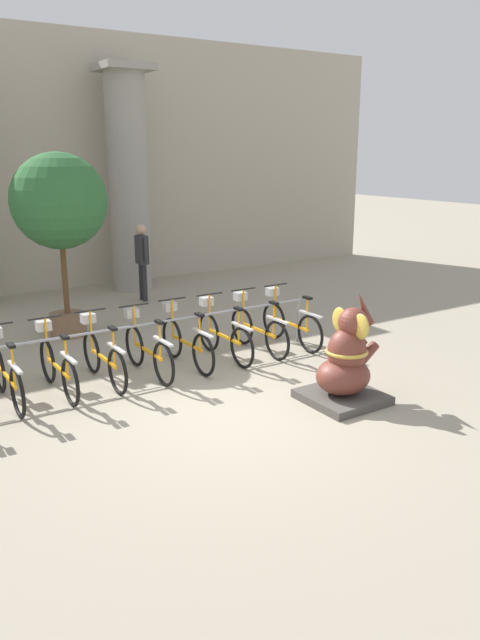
{
  "coord_description": "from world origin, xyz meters",
  "views": [
    {
      "loc": [
        -3.95,
        -6.42,
        3.29
      ],
      "look_at": [
        0.58,
        0.62,
        1.0
      ],
      "focal_mm": 35.0,
      "sensor_mm": 36.0,
      "label": 1
    }
  ],
  "objects_px": {
    "bicycle_5": "(186,341)",
    "bicycle_6": "(223,335)",
    "bicycle_1": "(7,375)",
    "potted_tree": "(59,206)",
    "bicycle_3": "(103,356)",
    "person_pedestrian": "(142,255)",
    "bicycle_4": "(147,349)",
    "bicycle_7": "(258,328)",
    "elephant_statue": "(346,365)",
    "bicycle_8": "(290,323)",
    "bicycle_2": "(57,366)"
  },
  "relations": [
    {
      "from": "bicycle_5",
      "to": "elephant_statue",
      "type": "height_order",
      "value": "elephant_statue"
    },
    {
      "from": "bicycle_1",
      "to": "bicycle_7",
      "type": "bearing_deg",
      "value": 0.56
    },
    {
      "from": "bicycle_8",
      "to": "potted_tree",
      "type": "height_order",
      "value": "potted_tree"
    },
    {
      "from": "bicycle_3",
      "to": "bicycle_7",
      "type": "height_order",
      "value": "same"
    },
    {
      "from": "bicycle_1",
      "to": "bicycle_6",
      "type": "distance_m",
      "value": 3.4
    },
    {
      "from": "bicycle_1",
      "to": "bicycle_5",
      "type": "bearing_deg",
      "value": 0.92
    },
    {
      "from": "bicycle_2",
      "to": "bicycle_3",
      "type": "distance_m",
      "value": 0.68
    },
    {
      "from": "bicycle_6",
      "to": "person_pedestrian",
      "type": "distance_m",
      "value": 4.53
    },
    {
      "from": "bicycle_3",
      "to": "potted_tree",
      "type": "height_order",
      "value": "potted_tree"
    },
    {
      "from": "bicycle_8",
      "to": "elephant_statue",
      "type": "relative_size",
      "value": 1.12
    },
    {
      "from": "bicycle_3",
      "to": "bicycle_7",
      "type": "bearing_deg",
      "value": -0.15
    },
    {
      "from": "bicycle_2",
      "to": "person_pedestrian",
      "type": "relative_size",
      "value": 0.99
    },
    {
      "from": "bicycle_2",
      "to": "bicycle_4",
      "type": "relative_size",
      "value": 1.0
    },
    {
      "from": "bicycle_5",
      "to": "potted_tree",
      "type": "xyz_separation_m",
      "value": [
        -1.02,
        2.67,
        1.95
      ]
    },
    {
      "from": "bicycle_5",
      "to": "elephant_statue",
      "type": "bearing_deg",
      "value": -64.9
    },
    {
      "from": "bicycle_1",
      "to": "elephant_statue",
      "type": "bearing_deg",
      "value": -31.72
    },
    {
      "from": "bicycle_3",
      "to": "bicycle_5",
      "type": "relative_size",
      "value": 1.0
    },
    {
      "from": "bicycle_2",
      "to": "elephant_statue",
      "type": "bearing_deg",
      "value": -36.89
    },
    {
      "from": "bicycle_7",
      "to": "bicycle_4",
      "type": "bearing_deg",
      "value": -178.76
    },
    {
      "from": "bicycle_4",
      "to": "bicycle_8",
      "type": "bearing_deg",
      "value": 0.84
    },
    {
      "from": "bicycle_1",
      "to": "person_pedestrian",
      "type": "xyz_separation_m",
      "value": [
        3.99,
        4.48,
        0.63
      ]
    },
    {
      "from": "bicycle_5",
      "to": "person_pedestrian",
      "type": "distance_m",
      "value": 4.65
    },
    {
      "from": "bicycle_6",
      "to": "bicycle_7",
      "type": "height_order",
      "value": "same"
    },
    {
      "from": "bicycle_5",
      "to": "potted_tree",
      "type": "height_order",
      "value": "potted_tree"
    },
    {
      "from": "bicycle_3",
      "to": "bicycle_8",
      "type": "relative_size",
      "value": 1.0
    },
    {
      "from": "bicycle_7",
      "to": "bicycle_5",
      "type": "bearing_deg",
      "value": 179.83
    },
    {
      "from": "bicycle_1",
      "to": "bicycle_5",
      "type": "height_order",
      "value": "same"
    },
    {
      "from": "bicycle_2",
      "to": "bicycle_4",
      "type": "bearing_deg",
      "value": -0.21
    },
    {
      "from": "bicycle_3",
      "to": "elephant_statue",
      "type": "relative_size",
      "value": 1.12
    },
    {
      "from": "bicycle_3",
      "to": "bicycle_6",
      "type": "height_order",
      "value": "same"
    },
    {
      "from": "bicycle_3",
      "to": "bicycle_6",
      "type": "bearing_deg",
      "value": -0.52
    },
    {
      "from": "bicycle_5",
      "to": "potted_tree",
      "type": "bearing_deg",
      "value": 110.99
    },
    {
      "from": "bicycle_2",
      "to": "bicycle_7",
      "type": "bearing_deg",
      "value": 0.66
    },
    {
      "from": "bicycle_5",
      "to": "bicycle_6",
      "type": "bearing_deg",
      "value": -1.3
    },
    {
      "from": "person_pedestrian",
      "to": "potted_tree",
      "type": "distance_m",
      "value": 3.18
    },
    {
      "from": "bicycle_2",
      "to": "person_pedestrian",
      "type": "xyz_separation_m",
      "value": [
        3.31,
        4.47,
        0.63
      ]
    },
    {
      "from": "bicycle_4",
      "to": "bicycle_7",
      "type": "relative_size",
      "value": 1.0
    },
    {
      "from": "bicycle_8",
      "to": "person_pedestrian",
      "type": "distance_m",
      "value": 4.55
    },
    {
      "from": "bicycle_1",
      "to": "bicycle_3",
      "type": "xyz_separation_m",
      "value": [
        1.36,
        0.05,
        0.0
      ]
    },
    {
      "from": "bicycle_1",
      "to": "potted_tree",
      "type": "distance_m",
      "value": 3.74
    },
    {
      "from": "person_pedestrian",
      "to": "bicycle_3",
      "type": "bearing_deg",
      "value": -120.68
    },
    {
      "from": "bicycle_1",
      "to": "potted_tree",
      "type": "relative_size",
      "value": 0.52
    },
    {
      "from": "bicycle_4",
      "to": "potted_tree",
      "type": "xyz_separation_m",
      "value": [
        -0.34,
        2.71,
        1.95
      ]
    },
    {
      "from": "elephant_statue",
      "to": "person_pedestrian",
      "type": "height_order",
      "value": "person_pedestrian"
    },
    {
      "from": "potted_tree",
      "to": "bicycle_7",
      "type": "bearing_deg",
      "value": -48.28
    },
    {
      "from": "bicycle_4",
      "to": "person_pedestrian",
      "type": "distance_m",
      "value": 4.93
    },
    {
      "from": "bicycle_3",
      "to": "bicycle_5",
      "type": "bearing_deg",
      "value": -0.13
    },
    {
      "from": "bicycle_7",
      "to": "elephant_statue",
      "type": "bearing_deg",
      "value": -95.25
    },
    {
      "from": "bicycle_1",
      "to": "bicycle_8",
      "type": "relative_size",
      "value": 1.0
    },
    {
      "from": "bicycle_1",
      "to": "bicycle_4",
      "type": "relative_size",
      "value": 1.0
    }
  ]
}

